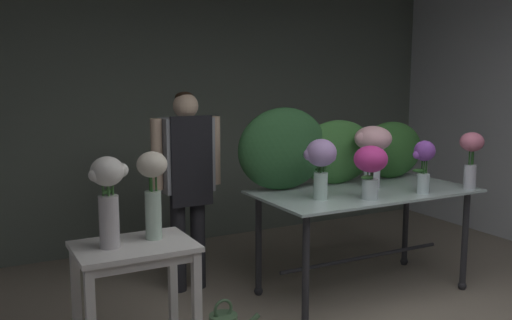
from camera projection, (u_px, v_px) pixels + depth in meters
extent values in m
plane|color=gray|center=(290.00, 293.00, 4.49)|extent=(7.89, 7.89, 0.00)
cube|color=slate|center=(202.00, 111.00, 5.85)|extent=(5.73, 0.12, 2.70)
cube|color=silver|center=(365.00, 191.00, 4.40)|extent=(1.72, 0.88, 0.02)
cylinder|color=#2D2D33|center=(306.00, 272.00, 3.82)|extent=(0.05, 0.05, 0.82)
cylinder|color=#2D2D33|center=(465.00, 241.00, 4.52)|extent=(0.05, 0.05, 0.82)
sphere|color=#2D2D33|center=(462.00, 286.00, 4.58)|extent=(0.07, 0.07, 0.07)
cylinder|color=#2D2D33|center=(259.00, 245.00, 4.41)|extent=(0.05, 0.05, 0.82)
sphere|color=#2D2D33|center=(259.00, 291.00, 4.47)|extent=(0.07, 0.07, 0.07)
cylinder|color=#2D2D33|center=(406.00, 221.00, 5.11)|extent=(0.05, 0.05, 0.82)
sphere|color=#2D2D33|center=(404.00, 261.00, 5.17)|extent=(0.07, 0.07, 0.07)
cylinder|color=#2D2D33|center=(363.00, 258.00, 4.48)|extent=(1.52, 0.03, 0.03)
cube|color=white|center=(134.00, 246.00, 3.28)|extent=(0.69, 0.49, 0.03)
cube|color=white|center=(134.00, 254.00, 3.28)|extent=(0.63, 0.43, 0.06)
cube|color=white|center=(197.00, 311.00, 3.29)|extent=(0.05, 0.05, 0.73)
cube|color=white|center=(77.00, 305.00, 3.37)|extent=(0.05, 0.05, 0.73)
cube|color=white|center=(173.00, 287.00, 3.66)|extent=(0.05, 0.05, 0.73)
cylinder|color=#232328|center=(178.00, 242.00, 4.49)|extent=(0.12, 0.12, 0.82)
cylinder|color=#232328|center=(198.00, 239.00, 4.57)|extent=(0.12, 0.12, 0.82)
cube|color=#999EA8|center=(187.00, 154.00, 4.43)|extent=(0.40, 0.22, 0.58)
cube|color=black|center=(192.00, 162.00, 4.33)|extent=(0.34, 0.02, 0.70)
cylinder|color=beige|center=(157.00, 154.00, 4.31)|extent=(0.09, 0.09, 0.55)
cylinder|color=beige|center=(215.00, 150.00, 4.54)|extent=(0.09, 0.09, 0.55)
sphere|color=beige|center=(186.00, 106.00, 4.37)|extent=(0.20, 0.20, 0.20)
ellipsoid|color=black|center=(185.00, 97.00, 4.38)|extent=(0.15, 0.15, 0.09)
ellipsoid|color=#28562D|center=(283.00, 149.00, 4.37)|extent=(0.78, 0.28, 0.65)
ellipsoid|color=#387033|center=(337.00, 152.00, 4.62)|extent=(0.75, 0.22, 0.53)
ellipsoid|color=#2D6028|center=(391.00, 150.00, 4.89)|extent=(0.64, 0.30, 0.49)
cylinder|color=silver|center=(372.00, 173.00, 4.49)|extent=(0.13, 0.13, 0.23)
cylinder|color=#9EBCB2|center=(372.00, 181.00, 4.50)|extent=(0.12, 0.12, 0.10)
cylinder|color=#477F3D|center=(375.00, 166.00, 4.49)|extent=(0.01, 0.01, 0.32)
cylinder|color=#477F3D|center=(368.00, 166.00, 4.50)|extent=(0.01, 0.01, 0.32)
cylinder|color=#477F3D|center=(373.00, 167.00, 4.46)|extent=(0.01, 0.01, 0.32)
ellipsoid|color=#EFB2BC|center=(373.00, 139.00, 4.45)|extent=(0.30, 0.30, 0.20)
sphere|color=#EFB2BC|center=(361.00, 138.00, 4.39)|extent=(0.09, 0.09, 0.09)
sphere|color=#EFB2BC|center=(386.00, 141.00, 4.51)|extent=(0.07, 0.07, 0.07)
ellipsoid|color=#477F3D|center=(373.00, 155.00, 4.50)|extent=(0.07, 0.11, 0.03)
cylinder|color=silver|center=(321.00, 186.00, 4.07)|extent=(0.10, 0.10, 0.20)
cylinder|color=#9EBCB2|center=(320.00, 193.00, 4.08)|extent=(0.09, 0.09, 0.08)
cylinder|color=#2D6028|center=(323.00, 179.00, 4.08)|extent=(0.01, 0.01, 0.27)
cylinder|color=#2D6028|center=(318.00, 179.00, 4.07)|extent=(0.01, 0.01, 0.27)
cylinder|color=#2D6028|center=(321.00, 180.00, 4.05)|extent=(0.01, 0.01, 0.27)
ellipsoid|color=#B28ED1|center=(321.00, 153.00, 4.03)|extent=(0.22, 0.22, 0.20)
sphere|color=#B28ED1|center=(309.00, 155.00, 4.02)|extent=(0.08, 0.08, 0.08)
sphere|color=#B28ED1|center=(331.00, 157.00, 4.07)|extent=(0.07, 0.07, 0.07)
ellipsoid|color=#387033|center=(321.00, 169.00, 4.08)|extent=(0.10, 0.05, 0.03)
cylinder|color=silver|center=(370.00, 189.00, 4.07)|extent=(0.12, 0.12, 0.15)
cylinder|color=#9EBCB2|center=(370.00, 195.00, 4.08)|extent=(0.11, 0.11, 0.06)
cylinder|color=#387033|center=(372.00, 182.00, 4.07)|extent=(0.01, 0.01, 0.23)
cylinder|color=#387033|center=(368.00, 182.00, 4.08)|extent=(0.01, 0.01, 0.23)
cylinder|color=#387033|center=(371.00, 183.00, 4.05)|extent=(0.01, 0.01, 0.23)
ellipsoid|color=#D1338E|center=(371.00, 159.00, 4.04)|extent=(0.24, 0.24, 0.19)
ellipsoid|color=#387033|center=(367.00, 177.00, 4.03)|extent=(0.10, 0.05, 0.03)
cylinder|color=silver|center=(423.00, 183.00, 4.27)|extent=(0.09, 0.09, 0.15)
cylinder|color=#9EBCB2|center=(423.00, 189.00, 4.28)|extent=(0.08, 0.08, 0.06)
cylinder|color=#2D6028|center=(426.00, 174.00, 4.27)|extent=(0.01, 0.01, 0.27)
cylinder|color=#2D6028|center=(422.00, 174.00, 4.27)|extent=(0.01, 0.01, 0.27)
cylinder|color=#2D6028|center=(424.00, 175.00, 4.25)|extent=(0.01, 0.01, 0.27)
ellipsoid|color=purple|center=(425.00, 151.00, 4.24)|extent=(0.16, 0.16, 0.16)
sphere|color=purple|center=(417.00, 155.00, 4.22)|extent=(0.06, 0.06, 0.06)
sphere|color=purple|center=(431.00, 151.00, 4.27)|extent=(0.07, 0.07, 0.07)
ellipsoid|color=#2D6028|center=(419.00, 171.00, 4.28)|extent=(0.10, 0.09, 0.03)
cylinder|color=silver|center=(470.00, 177.00, 4.44)|extent=(0.09, 0.09, 0.19)
cylinder|color=#9EBCB2|center=(469.00, 183.00, 4.45)|extent=(0.09, 0.09, 0.08)
cylinder|color=#2D6028|center=(473.00, 168.00, 4.43)|extent=(0.01, 0.01, 0.32)
cylinder|color=#2D6028|center=(469.00, 167.00, 4.44)|extent=(0.01, 0.01, 0.32)
cylinder|color=#2D6028|center=(471.00, 168.00, 4.42)|extent=(0.01, 0.01, 0.32)
ellipsoid|color=pink|center=(472.00, 142.00, 4.40)|extent=(0.18, 0.18, 0.15)
sphere|color=pink|center=(475.00, 143.00, 4.43)|extent=(0.08, 0.08, 0.08)
cylinder|color=silver|center=(109.00, 222.00, 3.19)|extent=(0.11, 0.11, 0.30)
cylinder|color=#9EBCB2|center=(110.00, 236.00, 3.20)|extent=(0.10, 0.10, 0.13)
cylinder|color=#477F3D|center=(114.00, 213.00, 3.20)|extent=(0.01, 0.01, 0.38)
cylinder|color=#477F3D|center=(109.00, 212.00, 3.21)|extent=(0.01, 0.01, 0.38)
cylinder|color=#477F3D|center=(104.00, 214.00, 3.17)|extent=(0.01, 0.01, 0.38)
cylinder|color=#477F3D|center=(109.00, 214.00, 3.17)|extent=(0.01, 0.01, 0.38)
ellipsoid|color=white|center=(107.00, 171.00, 3.14)|extent=(0.19, 0.19, 0.17)
sphere|color=white|center=(95.00, 175.00, 3.10)|extent=(0.07, 0.07, 0.07)
sphere|color=white|center=(121.00, 170.00, 3.20)|extent=(0.08, 0.08, 0.08)
ellipsoid|color=#477F3D|center=(108.00, 191.00, 3.18)|extent=(0.10, 0.10, 0.03)
cylinder|color=silver|center=(153.00, 215.00, 3.36)|extent=(0.10, 0.10, 0.29)
cylinder|color=#9EBCB2|center=(154.00, 228.00, 3.37)|extent=(0.09, 0.09, 0.12)
cylinder|color=#2D6028|center=(157.00, 205.00, 3.36)|extent=(0.01, 0.01, 0.40)
cylinder|color=#2D6028|center=(151.00, 205.00, 3.36)|extent=(0.01, 0.01, 0.40)
cylinder|color=#2D6028|center=(152.00, 206.00, 3.33)|extent=(0.01, 0.01, 0.40)
ellipsoid|color=silver|center=(152.00, 164.00, 3.31)|extent=(0.18, 0.18, 0.15)
sphere|color=silver|center=(161.00, 168.00, 3.34)|extent=(0.07, 0.07, 0.07)
torus|color=#4C704C|center=(223.00, 309.00, 3.52)|extent=(0.13, 0.02, 0.13)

